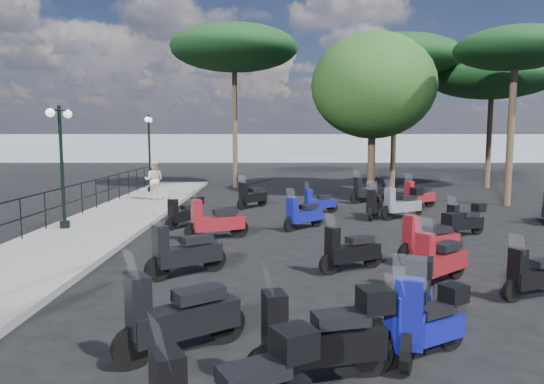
{
  "coord_description": "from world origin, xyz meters",
  "views": [
    {
      "loc": [
        -1.1,
        -10.51,
        2.89
      ],
      "look_at": [
        -1.15,
        3.9,
        1.2
      ],
      "focal_mm": 32.0,
      "sensor_mm": 36.0,
      "label": 1
    }
  ],
  "objects_px": {
    "pine_3": "(515,50)",
    "pine_1": "(492,77)",
    "scooter_16": "(403,204)",
    "scooter_10": "(303,215)",
    "scooter_5": "(252,196)",
    "scooter_22": "(418,196)",
    "scooter_17": "(369,190)",
    "pedestrian_far": "(154,180)",
    "scooter_7": "(323,338)",
    "scooter_8": "(414,310)",
    "pine_2": "(234,49)",
    "scooter_2": "(179,318)",
    "scooter_4": "(185,213)",
    "scooter_25": "(465,221)",
    "pine_0": "(396,59)",
    "lamp_post_2": "(149,148)",
    "scooter_3": "(215,222)",
    "scooter_21": "(375,204)",
    "scooter_15": "(431,239)",
    "scooter_14": "(350,251)",
    "scooter_19": "(535,276)",
    "lamp_post_1": "(62,159)",
    "scooter_13": "(424,325)",
    "scooter_11": "(319,203)",
    "broadleaf_tree": "(373,86)"
  },
  "relations": [
    {
      "from": "pine_3",
      "to": "pine_1",
      "type": "bearing_deg",
      "value": 72.46
    },
    {
      "from": "scooter_16",
      "to": "scooter_10",
      "type": "bearing_deg",
      "value": 91.37
    },
    {
      "from": "scooter_5",
      "to": "scooter_22",
      "type": "distance_m",
      "value": 6.58
    },
    {
      "from": "pine_3",
      "to": "scooter_17",
      "type": "bearing_deg",
      "value": 171.71
    },
    {
      "from": "pedestrian_far",
      "to": "scooter_16",
      "type": "bearing_deg",
      "value": 155.93
    },
    {
      "from": "scooter_7",
      "to": "scooter_17",
      "type": "xyz_separation_m",
      "value": [
        3.53,
        15.24,
        -0.0
      ]
    },
    {
      "from": "scooter_8",
      "to": "pine_2",
      "type": "relative_size",
      "value": 0.2
    },
    {
      "from": "scooter_2",
      "to": "scooter_4",
      "type": "height_order",
      "value": "scooter_2"
    },
    {
      "from": "scooter_25",
      "to": "pine_0",
      "type": "height_order",
      "value": "pine_0"
    },
    {
      "from": "lamp_post_2",
      "to": "scooter_22",
      "type": "xyz_separation_m",
      "value": [
        11.75,
        -4.61,
        -1.78
      ]
    },
    {
      "from": "scooter_3",
      "to": "scooter_21",
      "type": "xyz_separation_m",
      "value": [
        5.15,
        3.58,
        0.0
      ]
    },
    {
      "from": "scooter_15",
      "to": "scooter_25",
      "type": "distance_m",
      "value": 3.4
    },
    {
      "from": "scooter_10",
      "to": "scooter_4",
      "type": "bearing_deg",
      "value": 42.32
    },
    {
      "from": "scooter_5",
      "to": "scooter_8",
      "type": "relative_size",
      "value": 0.78
    },
    {
      "from": "scooter_5",
      "to": "scooter_25",
      "type": "height_order",
      "value": "scooter_5"
    },
    {
      "from": "scooter_2",
      "to": "scooter_17",
      "type": "relative_size",
      "value": 0.95
    },
    {
      "from": "scooter_14",
      "to": "scooter_7",
      "type": "bearing_deg",
      "value": 139.39
    },
    {
      "from": "lamp_post_2",
      "to": "pine_3",
      "type": "xyz_separation_m",
      "value": [
        15.68,
        -3.74,
        4.01
      ]
    },
    {
      "from": "scooter_19",
      "to": "pine_2",
      "type": "height_order",
      "value": "pine_2"
    },
    {
      "from": "lamp_post_1",
      "to": "scooter_13",
      "type": "relative_size",
      "value": 2.65
    },
    {
      "from": "scooter_13",
      "to": "scooter_17",
      "type": "relative_size",
      "value": 0.8
    },
    {
      "from": "scooter_5",
      "to": "scooter_14",
      "type": "height_order",
      "value": "scooter_5"
    },
    {
      "from": "scooter_3",
      "to": "scooter_22",
      "type": "xyz_separation_m",
      "value": [
        7.33,
        5.76,
        -0.01
      ]
    },
    {
      "from": "scooter_14",
      "to": "scooter_22",
      "type": "relative_size",
      "value": 0.92
    },
    {
      "from": "scooter_8",
      "to": "scooter_11",
      "type": "distance_m",
      "value": 11.47
    },
    {
      "from": "scooter_4",
      "to": "broadleaf_tree",
      "type": "xyz_separation_m",
      "value": [
        7.53,
        8.55,
        4.76
      ]
    },
    {
      "from": "scooter_16",
      "to": "scooter_21",
      "type": "height_order",
      "value": "scooter_16"
    },
    {
      "from": "scooter_3",
      "to": "scooter_17",
      "type": "height_order",
      "value": "scooter_3"
    },
    {
      "from": "lamp_post_2",
      "to": "scooter_25",
      "type": "relative_size",
      "value": 2.65
    },
    {
      "from": "scooter_22",
      "to": "scooter_2",
      "type": "bearing_deg",
      "value": 120.04
    },
    {
      "from": "scooter_17",
      "to": "scooter_22",
      "type": "distance_m",
      "value": 2.32
    },
    {
      "from": "scooter_2",
      "to": "broadleaf_tree",
      "type": "bearing_deg",
      "value": -53.78
    },
    {
      "from": "lamp_post_2",
      "to": "lamp_post_1",
      "type": "bearing_deg",
      "value": -98.0
    },
    {
      "from": "scooter_19",
      "to": "scooter_10",
      "type": "bearing_deg",
      "value": 8.15
    },
    {
      "from": "scooter_11",
      "to": "scooter_21",
      "type": "height_order",
      "value": "scooter_21"
    },
    {
      "from": "scooter_13",
      "to": "scooter_25",
      "type": "distance_m",
      "value": 8.45
    },
    {
      "from": "scooter_7",
      "to": "scooter_21",
      "type": "distance_m",
      "value": 11.76
    },
    {
      "from": "scooter_16",
      "to": "scooter_22",
      "type": "bearing_deg",
      "value": -54.92
    },
    {
      "from": "pedestrian_far",
      "to": "lamp_post_2",
      "type": "bearing_deg",
      "value": -74.52
    },
    {
      "from": "scooter_7",
      "to": "lamp_post_2",
      "type": "bearing_deg",
      "value": 5.83
    },
    {
      "from": "scooter_5",
      "to": "scooter_21",
      "type": "bearing_deg",
      "value": -168.59
    },
    {
      "from": "scooter_8",
      "to": "scooter_22",
      "type": "xyz_separation_m",
      "value": [
        3.83,
        12.7,
        -0.06
      ]
    },
    {
      "from": "scooter_13",
      "to": "scooter_14",
      "type": "distance_m",
      "value": 4.06
    },
    {
      "from": "pedestrian_far",
      "to": "pine_1",
      "type": "xyz_separation_m",
      "value": [
        16.93,
        6.12,
        5.02
      ]
    },
    {
      "from": "scooter_7",
      "to": "scooter_17",
      "type": "height_order",
      "value": "scooter_7"
    },
    {
      "from": "scooter_14",
      "to": "scooter_17",
      "type": "height_order",
      "value": "scooter_17"
    },
    {
      "from": "scooter_25",
      "to": "lamp_post_1",
      "type": "bearing_deg",
      "value": 60.41
    },
    {
      "from": "lamp_post_2",
      "to": "pine_0",
      "type": "height_order",
      "value": "pine_0"
    },
    {
      "from": "pine_1",
      "to": "scooter_7",
      "type": "bearing_deg",
      "value": -117.79
    },
    {
      "from": "scooter_8",
      "to": "scooter_3",
      "type": "bearing_deg",
      "value": -41.21
    }
  ]
}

